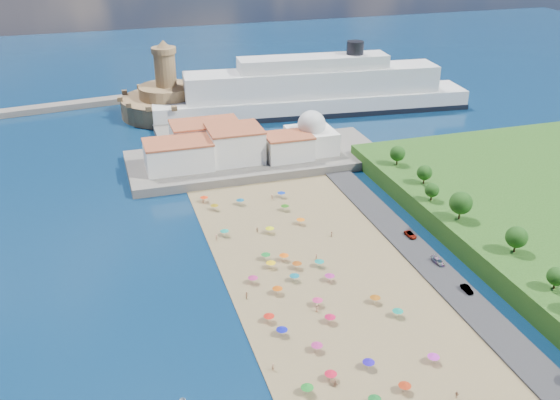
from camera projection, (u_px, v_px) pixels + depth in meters
name	position (u px, v px, depth m)	size (l,w,h in m)	color
ground	(294.00, 271.00, 157.20)	(700.00, 700.00, 0.00)	#071938
terrace	(256.00, 159.00, 222.12)	(90.00, 36.00, 3.00)	#59544C
jetty	(179.00, 134.00, 246.52)	(18.00, 70.00, 2.40)	#59544C
waterfront_buildings	(219.00, 145.00, 216.43)	(57.00, 29.00, 11.00)	silver
domed_building	(311.00, 135.00, 222.51)	(16.00, 16.00, 15.00)	silver
fortress	(168.00, 100.00, 270.00)	(40.00, 40.00, 32.40)	#9A774D
cruise_ship	(313.00, 93.00, 272.08)	(140.80, 33.18, 30.47)	black
beach_parasols	(310.00, 296.00, 143.66)	(32.46, 115.30, 2.20)	gray
beachgoers	(281.00, 270.00, 155.90)	(32.41, 103.99, 1.88)	tan
parked_cars	(433.00, 256.00, 161.47)	(2.41, 32.27, 1.29)	gray
hillside_trees	(480.00, 218.00, 162.04)	(12.51, 107.57, 8.03)	#382314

